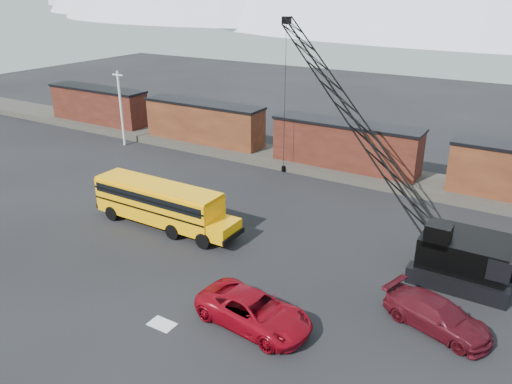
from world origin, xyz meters
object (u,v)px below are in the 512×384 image
at_px(school_bus, 162,204).
at_px(crawler_crane, 348,110).
at_px(red_pickup, 254,311).
at_px(maroon_suv, 437,315).

distance_m(school_bus, crawler_crane, 14.90).
bearing_deg(school_bus, red_pickup, -28.84).
bearing_deg(crawler_crane, red_pickup, -84.39).
xyz_separation_m(school_bus, crawler_crane, (10.04, 9.15, 6.13)).
relative_size(red_pickup, maroon_suv, 1.12).
distance_m(maroon_suv, crawler_crane, 16.20).
height_order(school_bus, maroon_suv, school_bus).
bearing_deg(school_bus, crawler_crane, 42.34).
bearing_deg(crawler_crane, school_bus, -137.66).
relative_size(red_pickup, crawler_crane, 0.30).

